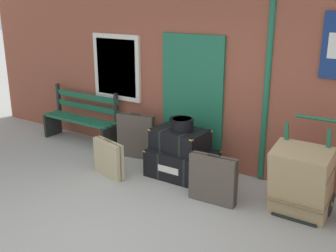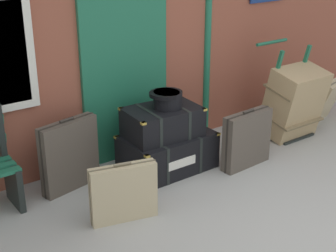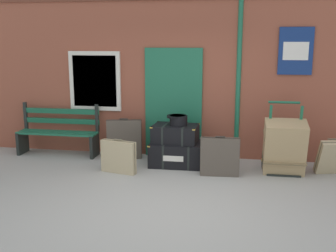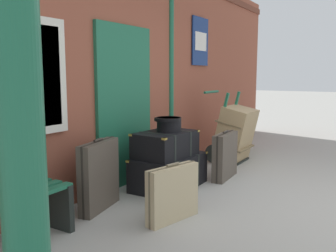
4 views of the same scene
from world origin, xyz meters
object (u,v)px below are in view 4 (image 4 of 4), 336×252
object	(u,v)px
steamer_trunk_middle	(166,144)
porters_trolley	(225,145)
lamp_post	(25,208)
suitcase_tan	(99,176)
round_hatbox	(169,123)
suitcase_umber	(225,156)
steamer_trunk_base	(169,171)
large_brown_trunk	(235,134)
suitcase_caramel	(245,136)
suitcase_beige	(173,194)

from	to	relation	value
steamer_trunk_middle	porters_trolley	distance (m)	1.92
lamp_post	suitcase_tan	xyz separation A→B (m)	(2.27, 1.74, -0.69)
round_hatbox	suitcase_umber	size ratio (longest dim) A/B	0.53
steamer_trunk_base	large_brown_trunk	xyz separation A→B (m)	(1.85, -0.20, 0.27)
steamer_trunk_base	suitcase_caramel	world-z (taller)	suitcase_caramel
round_hatbox	suitcase_beige	world-z (taller)	round_hatbox
lamp_post	steamer_trunk_middle	bearing A→B (deg)	24.72
suitcase_tan	suitcase_beige	bearing A→B (deg)	-80.81
steamer_trunk_base	round_hatbox	size ratio (longest dim) A/B	2.77
steamer_trunk_base	suitcase_umber	bearing A→B (deg)	-30.70
steamer_trunk_middle	large_brown_trunk	size ratio (longest dim) A/B	0.89
steamer_trunk_middle	suitcase_tan	xyz separation A→B (m)	(-1.03, 0.22, -0.20)
steamer_trunk_base	suitcase_tan	size ratio (longest dim) A/B	1.29
porters_trolley	suitcase_tan	size ratio (longest dim) A/B	1.50
steamer_trunk_base	porters_trolley	size ratio (longest dim) A/B	0.86
large_brown_trunk	suitcase_caramel	distance (m)	0.81
suitcase_umber	suitcase_caramel	xyz separation A→B (m)	(1.85, 0.35, -0.02)
steamer_trunk_middle	suitcase_beige	distance (m)	1.13
steamer_trunk_middle	suitcase_caramel	world-z (taller)	steamer_trunk_middle
suitcase_beige	lamp_post	bearing A→B (deg)	-159.75
suitcase_beige	suitcase_caramel	bearing A→B (deg)	7.96
steamer_trunk_middle	suitcase_umber	distance (m)	0.99
suitcase_caramel	suitcase_beige	world-z (taller)	suitcase_caramel
steamer_trunk_middle	suitcase_caramel	size ratio (longest dim) A/B	1.34
steamer_trunk_base	round_hatbox	distance (m)	0.64
suitcase_umber	suitcase_beige	xyz separation A→B (m)	(-1.72, -0.15, -0.04)
porters_trolley	suitcase_caramel	bearing A→B (deg)	-6.03
steamer_trunk_base	suitcase_tan	world-z (taller)	suitcase_tan
suitcase_umber	suitcase_tan	world-z (taller)	suitcase_tan
porters_trolley	suitcase_tan	world-z (taller)	porters_trolley
porters_trolley	suitcase_umber	distance (m)	1.16
round_hatbox	suitcase_tan	bearing A→B (deg)	167.66
lamp_post	large_brown_trunk	xyz separation A→B (m)	(5.20, 1.29, -0.59)
round_hatbox	suitcase_beige	distance (m)	1.26
round_hatbox	suitcase_caramel	xyz separation A→B (m)	(2.63, -0.11, -0.54)
suitcase_tan	round_hatbox	bearing A→B (deg)	-12.34
steamer_trunk_base	suitcase_tan	xyz separation A→B (m)	(-1.08, 0.24, 0.17)
suitcase_umber	suitcase_caramel	distance (m)	1.89
suitcase_caramel	suitcase_beige	bearing A→B (deg)	-172.04
suitcase_beige	suitcase_umber	bearing A→B (deg)	4.92
porters_trolley	suitcase_umber	world-z (taller)	porters_trolley
steamer_trunk_middle	large_brown_trunk	xyz separation A→B (m)	(1.90, -0.22, -0.10)
suitcase_tan	steamer_trunk_middle	bearing A→B (deg)	-12.01
porters_trolley	large_brown_trunk	distance (m)	0.27
lamp_post	suitcase_tan	bearing A→B (deg)	37.42
suitcase_beige	steamer_trunk_middle	bearing A→B (deg)	35.28
steamer_trunk_middle	large_brown_trunk	distance (m)	1.91
steamer_trunk_middle	porters_trolley	size ratio (longest dim) A/B	0.71
lamp_post	steamer_trunk_middle	distance (m)	3.66
steamer_trunk_middle	large_brown_trunk	bearing A→B (deg)	-6.71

